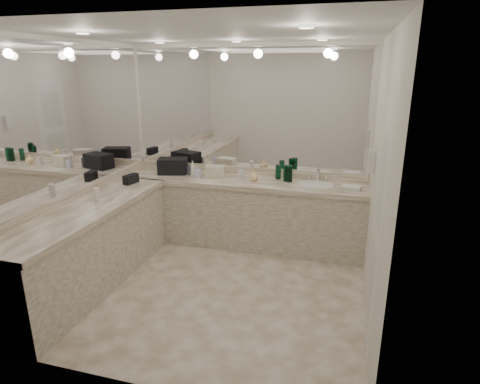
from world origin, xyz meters
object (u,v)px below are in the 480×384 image
(wall_phone, at_px, (371,161))
(soap_bottle_a, at_px, (193,168))
(sink, at_px, (315,185))
(cream_cosmetic_case, at_px, (215,171))
(black_toiletry_bag, at_px, (173,166))
(soap_bottle_b, at_px, (198,171))
(hand_towel, at_px, (351,188))
(soap_bottle_c, at_px, (254,175))

(wall_phone, relative_size, soap_bottle_a, 1.25)
(sink, height_order, cream_cosmetic_case, cream_cosmetic_case)
(sink, bearing_deg, wall_phone, -39.57)
(black_toiletry_bag, xyz_separation_m, soap_bottle_b, (0.41, -0.12, -0.02))
(wall_phone, xyz_separation_m, hand_towel, (-0.18, 0.43, -0.43))
(wall_phone, xyz_separation_m, soap_bottle_b, (-2.14, 0.43, -0.36))
(black_toiletry_bag, distance_m, soap_bottle_c, 1.17)
(soap_bottle_a, bearing_deg, soap_bottle_c, -4.75)
(wall_phone, xyz_separation_m, soap_bottle_a, (-2.27, 0.56, -0.35))
(wall_phone, distance_m, hand_towel, 0.64)
(sink, height_order, soap_bottle_a, soap_bottle_a)
(sink, xyz_separation_m, soap_bottle_b, (-1.54, -0.07, 0.09))
(soap_bottle_a, bearing_deg, black_toiletry_bag, -179.18)
(wall_phone, height_order, soap_bottle_b, wall_phone)
(sink, distance_m, cream_cosmetic_case, 1.33)
(wall_phone, distance_m, black_toiletry_bag, 2.64)
(cream_cosmetic_case, relative_size, soap_bottle_b, 1.51)
(cream_cosmetic_case, relative_size, hand_towel, 1.14)
(hand_towel, relative_size, soap_bottle_c, 1.50)
(black_toiletry_bag, relative_size, soap_bottle_a, 2.02)
(wall_phone, bearing_deg, soap_bottle_a, 166.23)
(cream_cosmetic_case, distance_m, soap_bottle_a, 0.33)
(sink, xyz_separation_m, soap_bottle_c, (-0.79, -0.02, 0.08))
(soap_bottle_b, bearing_deg, soap_bottle_c, 4.33)
(wall_phone, relative_size, cream_cosmetic_case, 0.93)
(hand_towel, distance_m, soap_bottle_a, 2.09)
(cream_cosmetic_case, bearing_deg, sink, -13.10)
(cream_cosmetic_case, bearing_deg, black_toiletry_bag, 166.99)
(black_toiletry_bag, height_order, soap_bottle_c, black_toiletry_bag)
(hand_towel, height_order, soap_bottle_a, soap_bottle_a)
(black_toiletry_bag, distance_m, cream_cosmetic_case, 0.62)
(black_toiletry_bag, bearing_deg, soap_bottle_b, -16.74)
(wall_phone, height_order, cream_cosmetic_case, wall_phone)
(soap_bottle_a, bearing_deg, sink, -1.91)
(cream_cosmetic_case, height_order, soap_bottle_c, soap_bottle_c)
(soap_bottle_c, bearing_deg, sink, 1.22)
(black_toiletry_bag, bearing_deg, sink, -1.50)
(soap_bottle_b, bearing_deg, wall_phone, -11.25)
(black_toiletry_bag, xyz_separation_m, hand_towel, (2.38, -0.12, -0.09))
(soap_bottle_b, distance_m, soap_bottle_c, 0.75)
(sink, xyz_separation_m, hand_towel, (0.43, -0.07, 0.02))
(black_toiletry_bag, xyz_separation_m, soap_bottle_c, (1.16, -0.07, -0.03))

